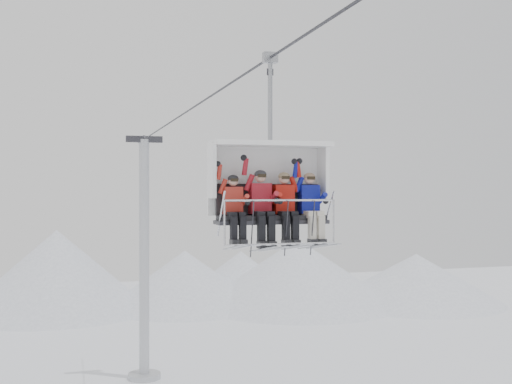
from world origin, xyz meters
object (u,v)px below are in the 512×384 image
object	(u,v)px
chairlift_carrier	(268,182)
skier_far_right	(311,205)
lift_tower_right	(144,275)
skier_center_left	(262,204)
skier_center_right	(285,205)
skier_far_left	(234,207)

from	to	relation	value
chairlift_carrier	skier_far_right	size ratio (longest dim) A/B	2.36
lift_tower_right	chairlift_carrier	bearing A→B (deg)	-90.00
skier_center_left	skier_center_right	world-z (taller)	skier_center_left
chairlift_carrier	skier_far_left	distance (m)	1.02
skier_far_left	skier_center_right	bearing A→B (deg)	0.42
chairlift_carrier	lift_tower_right	bearing A→B (deg)	90.00
skier_center_right	skier_far_right	size ratio (longest dim) A/B	1.00
skier_far_left	skier_center_left	xyz separation A→B (m)	(0.58, 0.01, 0.05)
skier_far_left	skier_center_left	world-z (taller)	skier_center_left
skier_far_left	skier_far_right	size ratio (longest dim) A/B	1.00
chairlift_carrier	skier_far_left	world-z (taller)	chairlift_carrier
skier_center_left	skier_far_left	bearing A→B (deg)	-178.71
chairlift_carrier	skier_center_right	xyz separation A→B (m)	(0.28, -0.31, -0.49)
skier_center_left	skier_center_right	size ratio (longest dim) A/B	1.01
skier_far_left	skier_center_left	bearing A→B (deg)	1.29
lift_tower_right	skier_center_right	world-z (taller)	lift_tower_right
skier_center_left	skier_center_right	distance (m)	0.52
skier_center_left	skier_far_right	size ratio (longest dim) A/B	1.01
lift_tower_right	skier_far_left	world-z (taller)	lift_tower_right
skier_far_left	chairlift_carrier	bearing A→B (deg)	21.00
skier_center_left	skier_far_right	bearing A→B (deg)	-0.30
lift_tower_right	skier_center_right	distance (m)	23.65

